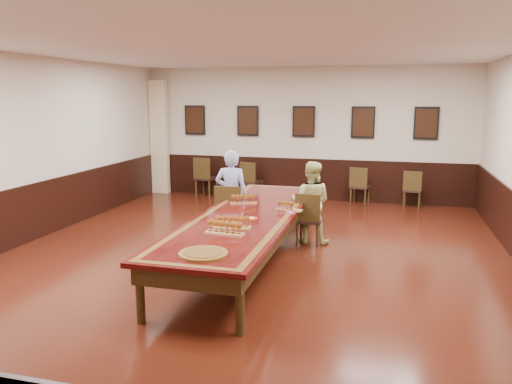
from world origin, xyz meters
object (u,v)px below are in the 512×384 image
(spare_chair_d, at_px, (413,189))
(spare_chair_a, at_px, (206,177))
(chair_man, at_px, (230,212))
(spare_chair_b, at_px, (252,180))
(person_man, at_px, (232,194))
(carved_platter, at_px, (203,254))
(chair_woman, at_px, (309,218))
(conference_table, at_px, (247,223))
(spare_chair_c, at_px, (360,185))
(person_woman, at_px, (311,202))

(spare_chair_d, bearing_deg, spare_chair_a, 8.44)
(chair_man, distance_m, spare_chair_b, 3.60)
(spare_chair_a, relative_size, person_man, 0.63)
(spare_chair_a, relative_size, carved_platter, 1.78)
(chair_woman, xyz_separation_m, spare_chair_d, (1.83, 3.46, -0.03))
(spare_chair_a, distance_m, conference_table, 5.26)
(chair_woman, height_order, carved_platter, chair_woman)
(spare_chair_b, xyz_separation_m, person_man, (0.58, -3.45, 0.33))
(spare_chair_c, bearing_deg, spare_chair_a, 11.37)
(spare_chair_c, height_order, person_woman, person_woman)
(person_woman, bearing_deg, spare_chair_d, -116.83)
(conference_table, bearing_deg, person_woman, 59.40)
(spare_chair_a, bearing_deg, chair_woman, 141.30)
(person_man, distance_m, person_woman, 1.41)
(person_man, bearing_deg, spare_chair_a, -68.17)
(chair_woman, height_order, spare_chair_a, spare_chair_a)
(spare_chair_b, bearing_deg, carved_platter, 115.85)
(person_man, xyz_separation_m, conference_table, (0.64, -1.22, -0.18))
(spare_chair_d, height_order, conference_table, spare_chair_d)
(chair_man, bearing_deg, carved_platter, 97.06)
(chair_woman, bearing_deg, spare_chair_a, -45.94)
(chair_man, height_order, person_woman, person_woman)
(chair_man, height_order, conference_table, chair_man)
(person_woman, bearing_deg, chair_man, 8.82)
(chair_woman, distance_m, spare_chair_d, 3.92)
(chair_woman, relative_size, spare_chair_b, 0.98)
(chair_man, bearing_deg, spare_chair_b, -86.07)
(spare_chair_a, bearing_deg, conference_table, 126.26)
(chair_woman, relative_size, spare_chair_a, 0.91)
(spare_chair_d, distance_m, person_woman, 3.84)
(spare_chair_c, xyz_separation_m, conference_table, (-1.40, -4.71, 0.17))
(chair_man, distance_m, conference_table, 1.28)
(spare_chair_b, height_order, person_man, person_man)
(spare_chair_c, relative_size, person_woman, 0.62)
(spare_chair_b, relative_size, conference_table, 0.18)
(spare_chair_a, distance_m, spare_chair_d, 5.01)
(chair_man, xyz_separation_m, spare_chair_c, (2.03, 3.60, -0.05))
(spare_chair_c, height_order, conference_table, spare_chair_c)
(chair_man, distance_m, carved_platter, 3.23)
(spare_chair_a, xyz_separation_m, spare_chair_b, (1.20, -0.00, -0.04))
(person_woman, bearing_deg, chair_woman, 90.00)
(chair_woman, bearing_deg, conference_table, 59.10)
(chair_man, bearing_deg, conference_table, 114.12)
(spare_chair_a, bearing_deg, person_man, 126.13)
(conference_table, bearing_deg, person_man, 117.79)
(chair_man, bearing_deg, spare_chair_d, -137.69)
(chair_man, xyz_separation_m, spare_chair_d, (3.22, 3.54, -0.07))
(spare_chair_d, bearing_deg, chair_man, 56.34)
(person_man, bearing_deg, person_woman, 177.44)
(carved_platter, bearing_deg, chair_woman, 77.86)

